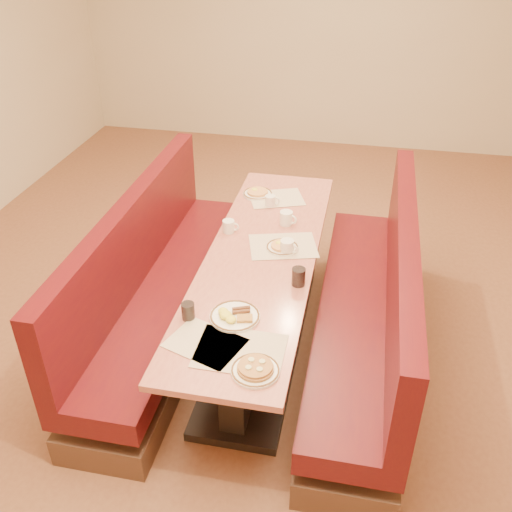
% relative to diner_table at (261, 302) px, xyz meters
% --- Properties ---
extents(ground, '(8.00, 8.00, 0.00)m').
position_rel_diner_table_xyz_m(ground, '(0.00, 0.00, -0.37)').
color(ground, '#9E6647').
rests_on(ground, ground).
extents(room_envelope, '(6.04, 8.04, 2.82)m').
position_rel_diner_table_xyz_m(room_envelope, '(0.00, 0.00, 1.56)').
color(room_envelope, beige).
rests_on(room_envelope, ground).
extents(diner_table, '(0.70, 2.50, 0.75)m').
position_rel_diner_table_xyz_m(diner_table, '(0.00, 0.00, 0.00)').
color(diner_table, black).
rests_on(diner_table, ground).
extents(booth_left, '(0.55, 2.50, 1.05)m').
position_rel_diner_table_xyz_m(booth_left, '(-0.73, 0.00, -0.01)').
color(booth_left, '#4C3326').
rests_on(booth_left, ground).
extents(booth_right, '(0.55, 2.50, 1.05)m').
position_rel_diner_table_xyz_m(booth_right, '(0.73, 0.00, -0.01)').
color(booth_right, '#4C3326').
rests_on(booth_right, ground).
extents(placemat_near_left, '(0.45, 0.39, 0.00)m').
position_rel_diner_table_xyz_m(placemat_near_left, '(-0.12, -0.89, 0.38)').
color(placemat_near_left, beige).
rests_on(placemat_near_left, diner_table).
extents(placemat_near_right, '(0.45, 0.34, 0.00)m').
position_rel_diner_table_xyz_m(placemat_near_right, '(0.07, -0.92, 0.38)').
color(placemat_near_right, beige).
rests_on(placemat_near_right, diner_table).
extents(placemat_far_left, '(0.48, 0.42, 0.00)m').
position_rel_diner_table_xyz_m(placemat_far_left, '(-0.04, 0.82, 0.38)').
color(placemat_far_left, beige).
rests_on(placemat_far_left, diner_table).
extents(placemat_far_right, '(0.51, 0.44, 0.00)m').
position_rel_diner_table_xyz_m(placemat_far_right, '(0.12, 0.14, 0.38)').
color(placemat_far_right, beige).
rests_on(placemat_far_right, diner_table).
extents(pancake_plate, '(0.24, 0.24, 0.05)m').
position_rel_diner_table_xyz_m(pancake_plate, '(0.18, -1.05, 0.39)').
color(pancake_plate, white).
rests_on(pancake_plate, diner_table).
extents(eggs_plate, '(0.28, 0.28, 0.06)m').
position_rel_diner_table_xyz_m(eggs_plate, '(-0.02, -0.66, 0.39)').
color(eggs_plate, white).
rests_on(eggs_plate, diner_table).
extents(extra_plate_mid, '(0.21, 0.21, 0.04)m').
position_rel_diner_table_xyz_m(extra_plate_mid, '(0.12, 0.11, 0.39)').
color(extra_plate_mid, white).
rests_on(extra_plate_mid, diner_table).
extents(extra_plate_far, '(0.23, 0.23, 0.05)m').
position_rel_diner_table_xyz_m(extra_plate_far, '(-0.20, 0.85, 0.39)').
color(extra_plate_far, white).
rests_on(extra_plate_far, diner_table).
extents(coffee_mug_a, '(0.12, 0.09, 0.09)m').
position_rel_diner_table_xyz_m(coffee_mug_a, '(0.16, 0.06, 0.42)').
color(coffee_mug_a, white).
rests_on(coffee_mug_a, diner_table).
extents(coffee_mug_b, '(0.12, 0.08, 0.09)m').
position_rel_diner_table_xyz_m(coffee_mug_b, '(-0.28, 0.26, 0.42)').
color(coffee_mug_b, white).
rests_on(coffee_mug_b, diner_table).
extents(coffee_mug_c, '(0.13, 0.09, 0.10)m').
position_rel_diner_table_xyz_m(coffee_mug_c, '(0.10, 0.44, 0.43)').
color(coffee_mug_c, white).
rests_on(coffee_mug_c, diner_table).
extents(coffee_mug_d, '(0.11, 0.08, 0.08)m').
position_rel_diner_table_xyz_m(coffee_mug_d, '(-0.06, 0.69, 0.42)').
color(coffee_mug_d, white).
rests_on(coffee_mug_d, diner_table).
extents(soda_tumbler_near, '(0.07, 0.07, 0.10)m').
position_rel_diner_table_xyz_m(soda_tumbler_near, '(-0.27, -0.71, 0.43)').
color(soda_tumbler_near, black).
rests_on(soda_tumbler_near, diner_table).
extents(soda_tumbler_mid, '(0.08, 0.08, 0.11)m').
position_rel_diner_table_xyz_m(soda_tumbler_mid, '(0.28, -0.27, 0.43)').
color(soda_tumbler_mid, black).
rests_on(soda_tumbler_mid, diner_table).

